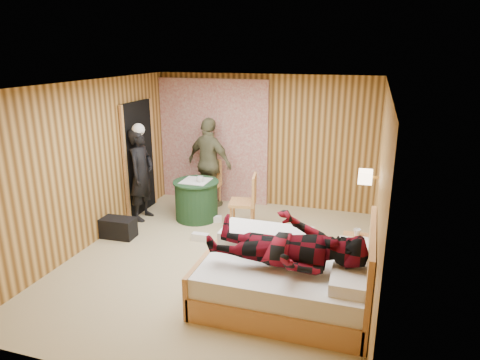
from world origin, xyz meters
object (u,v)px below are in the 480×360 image
(nightstand, at_px, (355,256))
(woman_standing, at_px, (141,174))
(man_at_table, at_px, (210,163))
(chair_near, at_px, (248,198))
(duffel_bag, at_px, (117,228))
(wall_lamp, at_px, (366,177))
(chair_far, at_px, (209,180))
(man_on_bed, at_px, (287,235))
(round_table, at_px, (196,200))
(bed, at_px, (287,277))

(nightstand, relative_size, woman_standing, 0.32)
(man_at_table, bearing_deg, chair_near, 159.71)
(duffel_bag, distance_m, woman_standing, 1.08)
(wall_lamp, xyz_separation_m, chair_far, (-2.85, 1.55, -0.76))
(chair_near, relative_size, man_on_bed, 0.54)
(round_table, relative_size, man_at_table, 0.47)
(duffel_bag, relative_size, man_on_bed, 0.32)
(wall_lamp, distance_m, chair_far, 3.33)
(nightstand, bearing_deg, round_table, 156.99)
(wall_lamp, relative_size, round_table, 0.32)
(bed, relative_size, man_on_bed, 1.12)
(wall_lamp, height_order, man_at_table, man_at_table)
(chair_far, relative_size, man_on_bed, 0.53)
(bed, bearing_deg, chair_far, 127.02)
(wall_lamp, bearing_deg, man_on_bed, -118.80)
(chair_far, bearing_deg, man_at_table, 91.08)
(bed, xyz_separation_m, chair_far, (-2.06, 2.73, 0.23))
(duffel_bag, xyz_separation_m, man_at_table, (0.92, 1.79, 0.70))
(chair_near, distance_m, duffel_bag, 2.18)
(chair_near, distance_m, man_at_table, 1.33)
(duffel_bag, bearing_deg, round_table, 48.23)
(wall_lamp, relative_size, bed, 0.13)
(nightstand, xyz_separation_m, chair_near, (-1.82, 1.04, 0.29))
(chair_near, distance_m, woman_standing, 1.94)
(bed, distance_m, woman_standing, 3.53)
(chair_near, bearing_deg, bed, 18.71)
(nightstand, bearing_deg, man_at_table, 146.35)
(man_on_bed, bearing_deg, man_at_table, 124.88)
(bed, relative_size, chair_far, 2.13)
(man_at_table, bearing_deg, woman_standing, 65.14)
(round_table, height_order, man_on_bed, man_on_bed)
(chair_far, xyz_separation_m, man_at_table, (-0.00, 0.03, 0.32))
(chair_far, xyz_separation_m, chair_near, (0.99, -0.80, 0.01))
(woman_standing, bearing_deg, nightstand, -104.23)
(round_table, bearing_deg, woman_standing, -164.26)
(round_table, xyz_separation_m, woman_standing, (-0.92, -0.26, 0.46))
(duffel_bag, bearing_deg, wall_lamp, 1.07)
(bed, relative_size, chair_near, 2.08)
(woman_standing, bearing_deg, round_table, -74.43)
(chair_far, bearing_deg, man_on_bed, -54.55)
(man_at_table, distance_m, man_on_bed, 3.64)
(nightstand, xyz_separation_m, woman_standing, (-3.73, 0.93, 0.56))
(chair_near, bearing_deg, round_table, -109.05)
(nightstand, distance_m, chair_near, 2.11)
(duffel_bag, xyz_separation_m, man_on_bed, (3.00, -1.19, 0.80))
(chair_near, bearing_deg, duffel_bag, -73.64)
(man_on_bed, bearing_deg, nightstand, 56.75)
(man_at_table, bearing_deg, duffel_bag, 82.42)
(nightstand, distance_m, duffel_bag, 3.73)
(chair_near, height_order, man_at_table, man_at_table)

